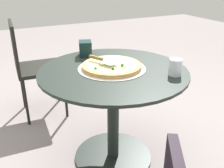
% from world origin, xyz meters
% --- Properties ---
extents(ground_plane, '(10.00, 10.00, 0.00)m').
position_xyz_m(ground_plane, '(0.00, 0.00, 0.00)').
color(ground_plane, gray).
extents(patio_table, '(0.93, 0.93, 0.68)m').
position_xyz_m(patio_table, '(0.00, 0.00, 0.47)').
color(patio_table, black).
rests_on(patio_table, ground).
extents(pizza_on_tray, '(0.43, 0.43, 0.05)m').
position_xyz_m(pizza_on_tray, '(0.02, -0.00, 0.70)').
color(pizza_on_tray, silver).
rests_on(pizza_on_tray, patio_table).
extents(pizza_server, '(0.21, 0.13, 0.02)m').
position_xyz_m(pizza_server, '(0.06, 0.05, 0.73)').
color(pizza_server, silver).
rests_on(pizza_server, pizza_on_tray).
extents(drinking_cup, '(0.08, 0.08, 0.10)m').
position_xyz_m(drinking_cup, '(-0.24, -0.28, 0.73)').
color(drinking_cup, silver).
rests_on(drinking_cup, patio_table).
extents(napkin_dispenser, '(0.13, 0.12, 0.11)m').
position_xyz_m(napkin_dispenser, '(0.34, 0.05, 0.73)').
color(napkin_dispenser, black).
rests_on(napkin_dispenser, patio_table).
extents(patio_chair_near, '(0.42, 0.42, 0.87)m').
position_xyz_m(patio_chair_near, '(0.88, 0.37, 0.51)').
color(patio_chair_near, black).
rests_on(patio_chair_near, ground).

